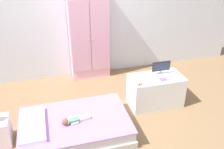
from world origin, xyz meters
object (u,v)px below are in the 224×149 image
tv_stand (155,91)px  tv_monitor (161,67)px  rocking_horse_toy (140,82)px  book_purple (163,79)px  wardrobe (89,37)px  doll (71,121)px  bed (75,127)px

tv_stand → tv_monitor: size_ratio=2.82×
rocking_horse_toy → book_purple: 0.41m
tv_stand → wardrobe: bearing=124.0°
wardrobe → rocking_horse_toy: wardrobe is taller
wardrobe → rocking_horse_toy: (0.48, -1.38, -0.26)m
doll → tv_stand: (1.42, 0.46, -0.05)m
wardrobe → tv_monitor: (0.93, -1.15, -0.18)m
tv_stand → rocking_horse_toy: bearing=-155.7°
rocking_horse_toy → bed: bearing=-166.8°
tv_monitor → rocking_horse_toy: (-0.44, -0.23, -0.08)m
doll → wardrobe: 1.87m
rocking_horse_toy → book_purple: size_ratio=0.94×
doll → wardrobe: bearing=70.6°
doll → book_purple: 1.54m
bed → wardrobe: 1.85m
wardrobe → rocking_horse_toy: 1.49m
rocking_horse_toy → book_purple: bearing=7.5°
tv_monitor → rocking_horse_toy: tv_monitor is taller
book_purple → rocking_horse_toy: bearing=-172.5°
doll → tv_monitor: size_ratio=1.31×
rocking_horse_toy → doll: bearing=-164.2°
doll → book_purple: bearing=13.6°
bed → doll: (-0.06, -0.07, 0.17)m
bed → doll: 0.19m
bed → doll: bearing=-130.3°
book_purple → bed: bearing=-168.4°
bed → tv_monitor: (1.47, 0.47, 0.51)m
bed → wardrobe: size_ratio=0.91×
bed → tv_monitor: size_ratio=4.98×
bed → wardrobe: wardrobe is taller
wardrobe → tv_monitor: bearing=-51.2°
tv_stand → tv_monitor: 0.40m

